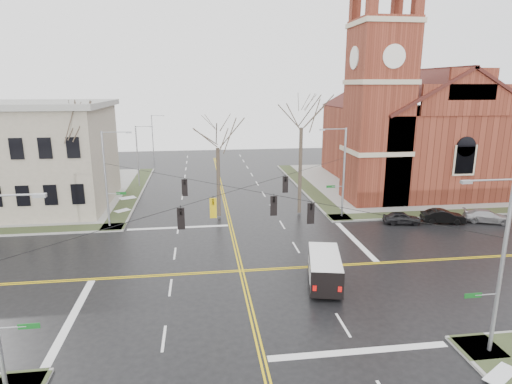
{
  "coord_description": "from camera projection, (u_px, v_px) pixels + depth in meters",
  "views": [
    {
      "loc": [
        -2.79,
        -28.83,
        13.27
      ],
      "look_at": [
        1.89,
        6.0,
        4.4
      ],
      "focal_mm": 30.0,
      "sensor_mm": 36.0,
      "label": 1
    }
  ],
  "objects": [
    {
      "name": "road_markings",
      "position": [
        241.0,
        271.0,
        31.31
      ],
      "size": [
        100.0,
        100.0,
        0.01
      ],
      "color": "gold",
      "rests_on": "ground"
    },
    {
      "name": "cargo_van",
      "position": [
        324.0,
        266.0,
        29.18
      ],
      "size": [
        3.22,
        5.66,
        2.03
      ],
      "rotation": [
        0.0,
        0.0,
        -0.22
      ],
      "color": "white",
      "rests_on": "ground"
    },
    {
      "name": "parked_car_a",
      "position": [
        402.0,
        218.0,
        41.72
      ],
      "size": [
        3.74,
        2.02,
        1.21
      ],
      "primitive_type": "imported",
      "rotation": [
        0.0,
        0.0,
        1.4
      ],
      "color": "black",
      "rests_on": "ground"
    },
    {
      "name": "parked_car_c",
      "position": [
        487.0,
        216.0,
        42.19
      ],
      "size": [
        4.64,
        3.28,
        1.25
      ],
      "primitive_type": "imported",
      "rotation": [
        0.0,
        0.0,
        1.17
      ],
      "color": "#ADADAF",
      "rests_on": "ground"
    },
    {
      "name": "church",
      "position": [
        409.0,
        122.0,
        56.26
      ],
      "size": [
        24.28,
        27.48,
        27.5
      ],
      "color": "maroon",
      "rests_on": "ground"
    },
    {
      "name": "signal_pole_se",
      "position": [
        499.0,
        263.0,
        20.51
      ],
      "size": [
        2.75,
        0.22,
        9.0
      ],
      "color": "gray",
      "rests_on": "ground"
    },
    {
      "name": "civic_building_a",
      "position": [
        21.0,
        158.0,
        46.34
      ],
      "size": [
        18.0,
        14.0,
        11.0
      ],
      "primitive_type": "cube",
      "color": "gray",
      "rests_on": "ground"
    },
    {
      "name": "traffic_signals",
      "position": [
        242.0,
        202.0,
        29.33
      ],
      "size": [
        8.21,
        8.26,
        1.3
      ],
      "color": "black",
      "rests_on": "ground"
    },
    {
      "name": "ground",
      "position": [
        241.0,
        271.0,
        31.31
      ],
      "size": [
        120.0,
        120.0,
        0.0
      ],
      "primitive_type": "plane",
      "color": "black",
      "rests_on": "ground"
    },
    {
      "name": "sidewalks",
      "position": [
        241.0,
        270.0,
        31.29
      ],
      "size": [
        80.0,
        80.0,
        0.17
      ],
      "color": "gray",
      "rests_on": "ground"
    },
    {
      "name": "signal_pole_ne",
      "position": [
        342.0,
        170.0,
        42.61
      ],
      "size": [
        2.75,
        0.22,
        9.0
      ],
      "color": "gray",
      "rests_on": "ground"
    },
    {
      "name": "signal_pole_nw",
      "position": [
        107.0,
        177.0,
        39.69
      ],
      "size": [
        2.75,
        0.22,
        9.0
      ],
      "color": "gray",
      "rests_on": "ground"
    },
    {
      "name": "tree_nw_far",
      "position": [
        68.0,
        131.0,
        40.5
      ],
      "size": [
        4.0,
        4.0,
        12.43
      ],
      "color": "#32291F",
      "rests_on": "ground"
    },
    {
      "name": "tree_ne",
      "position": [
        301.0,
        122.0,
        42.78
      ],
      "size": [
        4.0,
        4.0,
        13.33
      ],
      "color": "#32291F",
      "rests_on": "ground"
    },
    {
      "name": "streetlight_north_b",
      "position": [
        153.0,
        136.0,
        74.97
      ],
      "size": [
        2.3,
        0.2,
        8.0
      ],
      "color": "gray",
      "rests_on": "ground"
    },
    {
      "name": "span_wires",
      "position": [
        241.0,
        189.0,
        29.79
      ],
      "size": [
        23.02,
        23.02,
        0.03
      ],
      "color": "black",
      "rests_on": "ground"
    },
    {
      "name": "tree_nw_near",
      "position": [
        218.0,
        143.0,
        42.15
      ],
      "size": [
        4.0,
        4.0,
        10.5
      ],
      "color": "#32291F",
      "rests_on": "ground"
    },
    {
      "name": "streetlight_north_a",
      "position": [
        138.0,
        154.0,
        55.75
      ],
      "size": [
        2.3,
        0.2,
        8.0
      ],
      "color": "gray",
      "rests_on": "ground"
    },
    {
      "name": "parked_car_b",
      "position": [
        443.0,
        216.0,
        41.96
      ],
      "size": [
        4.3,
        2.24,
        1.35
      ],
      "primitive_type": "imported",
      "rotation": [
        0.0,
        0.0,
        1.36
      ],
      "color": "black",
      "rests_on": "ground"
    }
  ]
}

